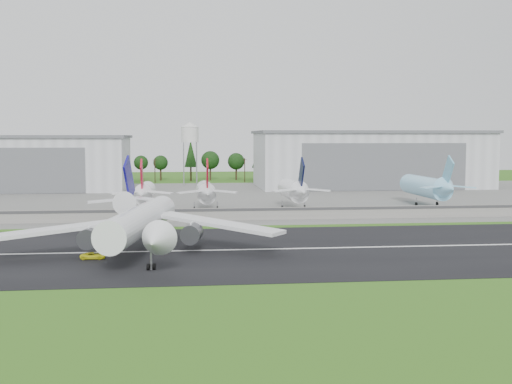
{
  "coord_description": "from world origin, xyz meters",
  "views": [
    {
      "loc": [
        -7.75,
        -115.65,
        22.51
      ],
      "look_at": [
        9.7,
        40.0,
        9.0
      ],
      "focal_mm": 45.0,
      "sensor_mm": 36.0,
      "label": 1
    }
  ],
  "objects": [
    {
      "name": "main_airliner",
      "position": [
        -16.3,
        9.57,
        4.89
      ],
      "size": [
        56.53,
        59.14,
        18.17
      ],
      "rotation": [
        0.0,
        0.0,
        2.98
      ],
      "color": "white",
      "rests_on": "runway"
    },
    {
      "name": "ground_vehicle",
      "position": [
        -24.59,
        3.12,
        0.74
      ],
      "size": [
        4.69,
        2.33,
        1.28
      ],
      "primitive_type": "imported",
      "rotation": [
        0.0,
        0.0,
        1.52
      ],
      "color": "yellow",
      "rests_on": "runway"
    },
    {
      "name": "parked_jet_red_b",
      "position": [
        -1.36,
        76.54,
        6.03
      ],
      "size": [
        7.36,
        31.29,
        16.52
      ],
      "color": "silver",
      "rests_on": "ground"
    },
    {
      "name": "parked_jet_red_a",
      "position": [
        -19.53,
        76.53,
        5.98
      ],
      "size": [
        7.36,
        31.29,
        16.47
      ],
      "color": "white",
      "rests_on": "ground"
    },
    {
      "name": "parked_jet_navy",
      "position": [
        25.59,
        76.57,
        6.22
      ],
      "size": [
        7.36,
        31.29,
        16.73
      ],
      "color": "white",
      "rests_on": "ground"
    },
    {
      "name": "runway",
      "position": [
        0.0,
        10.0,
        0.05
      ],
      "size": [
        320.0,
        60.0,
        0.1
      ],
      "primitive_type": "cube",
      "color": "black",
      "rests_on": "ground"
    },
    {
      "name": "water_tower",
      "position": [
        -5.0,
        185.0,
        24.55
      ],
      "size": [
        8.4,
        8.4,
        29.4
      ],
      "color": "#99999E",
      "rests_on": "ground"
    },
    {
      "name": "ground",
      "position": [
        0.0,
        0.0,
        0.0
      ],
      "size": [
        600.0,
        600.0,
        0.0
      ],
      "primitive_type": "plane",
      "color": "#215E16",
      "rests_on": "ground"
    },
    {
      "name": "utility_poles",
      "position": [
        0.0,
        200.0,
        0.0
      ],
      "size": [
        230.0,
        3.0,
        12.0
      ],
      "primitive_type": null,
      "color": "black",
      "rests_on": "ground"
    },
    {
      "name": "runway_centerline",
      "position": [
        0.0,
        10.0,
        0.11
      ],
      "size": [
        220.0,
        1.0,
        0.02
      ],
      "primitive_type": "cube",
      "color": "white",
      "rests_on": "runway"
    },
    {
      "name": "hangar_east",
      "position": [
        75.0,
        164.92,
        12.63
      ],
      "size": [
        102.0,
        47.0,
        25.2
      ],
      "color": "silver",
      "rests_on": "ground"
    },
    {
      "name": "parked_jet_skyblue",
      "position": [
        70.14,
        81.61,
        6.53
      ],
      "size": [
        7.36,
        37.29,
        17.1
      ],
      "color": "#93D9FE",
      "rests_on": "ground"
    },
    {
      "name": "treeline",
      "position": [
        0.0,
        215.0,
        0.0
      ],
      "size": [
        320.0,
        16.0,
        22.0
      ],
      "primitive_type": null,
      "color": "black",
      "rests_on": "ground"
    },
    {
      "name": "hangar_west",
      "position": [
        -80.0,
        164.92,
        11.63
      ],
      "size": [
        97.0,
        44.0,
        23.2
      ],
      "color": "silver",
      "rests_on": "ground"
    },
    {
      "name": "apron",
      "position": [
        0.0,
        120.0,
        0.05
      ],
      "size": [
        320.0,
        150.0,
        0.1
      ],
      "primitive_type": "cube",
      "color": "slate",
      "rests_on": "ground"
    },
    {
      "name": "blast_fence",
      "position": [
        0.0,
        54.99,
        1.81
      ],
      "size": [
        240.0,
        0.61,
        3.5
      ],
      "color": "gray",
      "rests_on": "ground"
    }
  ]
}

